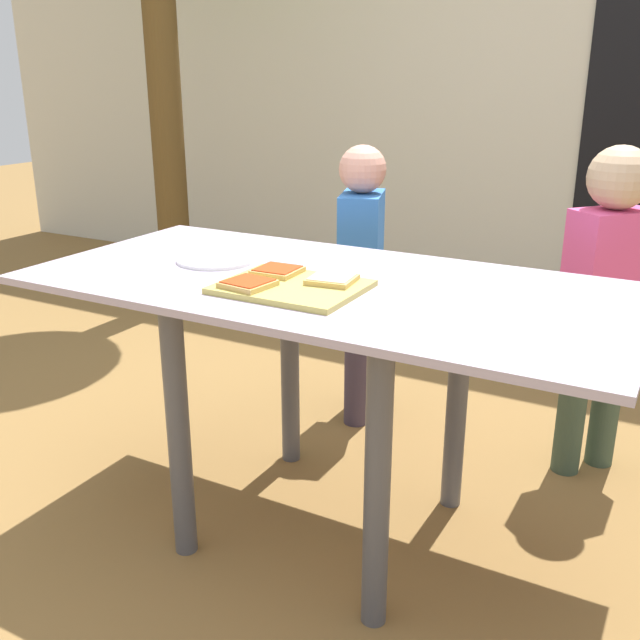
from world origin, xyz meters
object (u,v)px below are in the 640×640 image
object	(u,v)px
dining_table	(326,326)
cutting_board	(292,287)
child_left	(361,268)
plate_white_left	(217,259)
pizza_slice_near_left	(248,283)
pizza_slice_far_right	(332,279)
pizza_slice_far_left	(277,271)
child_right	(605,289)

from	to	relation	value
dining_table	cutting_board	bearing A→B (deg)	-106.72
child_left	dining_table	bearing A→B (deg)	-71.84
cutting_board	plate_white_left	distance (m)	0.36
plate_white_left	pizza_slice_near_left	bearing A→B (deg)	-40.33
pizza_slice_near_left	child_left	bearing A→B (deg)	97.19
cutting_board	plate_white_left	bearing A→B (deg)	156.68
cutting_board	pizza_slice_far_right	xyz separation A→B (m)	(0.08, 0.06, 0.02)
pizza_slice_far_right	child_left	world-z (taller)	child_left
pizza_slice_far_left	plate_white_left	xyz separation A→B (m)	(-0.25, 0.08, -0.02)
child_right	cutting_board	bearing A→B (deg)	-127.67
pizza_slice_far_right	pizza_slice_near_left	bearing A→B (deg)	-141.02
dining_table	cutting_board	size ratio (longest dim) A/B	4.56
dining_table	child_left	distance (m)	0.74
dining_table	plate_white_left	distance (m)	0.39
pizza_slice_near_left	pizza_slice_far_left	xyz separation A→B (m)	(0.00, 0.14, 0.00)
cutting_board	pizza_slice_near_left	size ratio (longest dim) A/B	2.78
dining_table	pizza_slice_near_left	bearing A→B (deg)	-122.44
pizza_slice_far_left	child_left	xyz separation A→B (m)	(-0.11, 0.75, -0.18)
dining_table	pizza_slice_far_left	bearing A→B (deg)	-157.41
pizza_slice_far_right	child_right	xyz separation A→B (m)	(0.55, 0.76, -0.15)
child_left	cutting_board	bearing A→B (deg)	-76.56
cutting_board	pizza_slice_far_right	distance (m)	0.10
pizza_slice_far_left	child_left	size ratio (longest dim) A/B	0.11
dining_table	child_left	world-z (taller)	child_left
dining_table	child_right	size ratio (longest dim) A/B	1.49
dining_table	plate_white_left	world-z (taller)	plate_white_left
dining_table	plate_white_left	bearing A→B (deg)	175.52
cutting_board	child_left	distance (m)	0.85
plate_white_left	child_right	bearing A→B (deg)	34.97
dining_table	cutting_board	distance (m)	0.18
pizza_slice_far_right	child_right	bearing A→B (deg)	53.88
pizza_slice_far_left	plate_white_left	bearing A→B (deg)	162.93
pizza_slice_far_left	pizza_slice_far_right	bearing A→B (deg)	-1.46
child_left	pizza_slice_near_left	bearing A→B (deg)	-82.81
dining_table	pizza_slice_far_left	xyz separation A→B (m)	(-0.12, -0.05, 0.15)
dining_table	pizza_slice_near_left	xyz separation A→B (m)	(-0.12, -0.18, 0.15)
cutting_board	pizza_slice_near_left	xyz separation A→B (m)	(-0.08, -0.07, 0.02)
pizza_slice_far_left	child_left	bearing A→B (deg)	98.54
cutting_board	pizza_slice_far_right	bearing A→B (deg)	37.89
plate_white_left	pizza_slice_far_left	bearing A→B (deg)	-17.07
pizza_slice_far_left	plate_white_left	world-z (taller)	pizza_slice_far_left
child_right	pizza_slice_near_left	bearing A→B (deg)	-128.82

